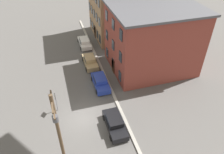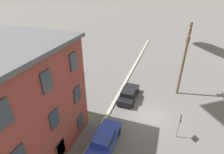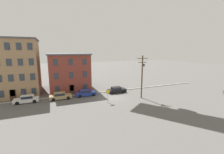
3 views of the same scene
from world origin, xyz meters
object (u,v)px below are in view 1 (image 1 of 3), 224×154
object	(u,v)px
car_black	(115,123)
caution_sign	(55,99)
car_white	(84,42)
car_tan	(90,61)
utility_pole	(59,133)
car_blue	(100,81)

from	to	relation	value
car_black	caution_sign	bearing A→B (deg)	-127.63
car_white	car_tan	world-z (taller)	same
car_tan	utility_pole	world-z (taller)	utility_pole
utility_pole	car_tan	bearing A→B (deg)	160.82
car_black	utility_pole	distance (m)	7.89
car_white	car_tan	bearing A→B (deg)	-2.99
car_tan	car_black	xyz separation A→B (m)	(12.96, 0.01, 0.00)
caution_sign	utility_pole	world-z (taller)	utility_pole
car_white	car_blue	size ratio (longest dim) A/B	1.00
car_tan	caution_sign	xyz separation A→B (m)	(8.50, -5.78, 1.11)
car_tan	utility_pole	distance (m)	17.79
car_white	car_blue	xyz separation A→B (m)	(11.62, -0.05, 0.00)
utility_pole	caution_sign	bearing A→B (deg)	-179.18
caution_sign	car_blue	bearing A→B (deg)	116.81
car_blue	car_black	size ratio (longest dim) A/B	1.00
car_tan	caution_sign	world-z (taller)	caution_sign
car_blue	utility_pole	bearing A→B (deg)	-28.70
caution_sign	utility_pole	bearing A→B (deg)	0.82
car_white	car_black	distance (m)	19.14
car_blue	utility_pole	size ratio (longest dim) A/B	0.49
car_tan	caution_sign	bearing A→B (deg)	-34.21
car_blue	utility_pole	distance (m)	13.11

